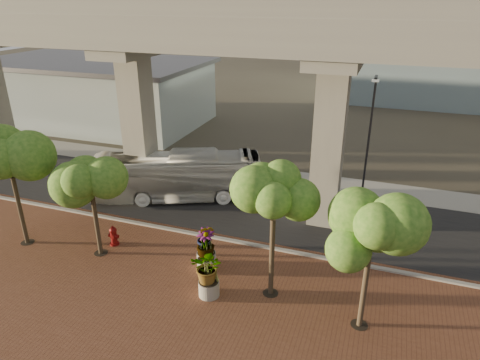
% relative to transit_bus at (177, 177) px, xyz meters
% --- Properties ---
extents(ground, '(160.00, 160.00, 0.00)m').
position_rel_transit_bus_xyz_m(ground, '(3.45, -1.98, -1.55)').
color(ground, '#352F27').
rests_on(ground, ground).
extents(brick_plaza, '(70.00, 13.00, 0.06)m').
position_rel_transit_bus_xyz_m(brick_plaza, '(3.45, -9.98, -1.52)').
color(brick_plaza, brown).
rests_on(brick_plaza, ground).
extents(asphalt_road, '(90.00, 8.00, 0.04)m').
position_rel_transit_bus_xyz_m(asphalt_road, '(3.45, 0.02, -1.53)').
color(asphalt_road, black).
rests_on(asphalt_road, ground).
extents(curb_strip, '(70.00, 0.25, 0.16)m').
position_rel_transit_bus_xyz_m(curb_strip, '(3.45, -3.98, -1.47)').
color(curb_strip, gray).
rests_on(curb_strip, ground).
extents(far_sidewalk, '(90.00, 3.00, 0.06)m').
position_rel_transit_bus_xyz_m(far_sidewalk, '(3.45, 5.52, -1.52)').
color(far_sidewalk, gray).
rests_on(far_sidewalk, ground).
extents(transit_viaduct, '(72.00, 5.60, 12.40)m').
position_rel_transit_bus_xyz_m(transit_viaduct, '(3.45, 0.02, 5.74)').
color(transit_viaduct, gray).
rests_on(transit_viaduct, ground).
extents(station_pavilion, '(23.00, 13.00, 6.30)m').
position_rel_transit_bus_xyz_m(station_pavilion, '(-16.55, 14.02, 1.67)').
color(station_pavilion, '#ABBDC4').
rests_on(station_pavilion, ground).
extents(transit_bus, '(11.26, 6.70, 3.10)m').
position_rel_transit_bus_xyz_m(transit_bus, '(0.00, 0.00, 0.00)').
color(transit_bus, silver).
rests_on(transit_bus, ground).
extents(fire_hydrant, '(0.55, 0.50, 1.11)m').
position_rel_transit_bus_xyz_m(fire_hydrant, '(-0.61, -6.34, -0.96)').
color(fire_hydrant, '#670B0B').
rests_on(fire_hydrant, ground).
extents(planter_front, '(2.06, 2.06, 2.27)m').
position_rel_transit_bus_xyz_m(planter_front, '(5.83, -8.54, -0.11)').
color(planter_front, '#9C988D').
rests_on(planter_front, ground).
extents(planter_right, '(2.10, 2.10, 2.24)m').
position_rel_transit_bus_xyz_m(planter_right, '(4.95, -6.81, -0.13)').
color(planter_right, gray).
rests_on(planter_right, ground).
extents(planter_left, '(2.10, 2.10, 2.31)m').
position_rel_transit_bus_xyz_m(planter_left, '(4.82, -6.48, -0.09)').
color(planter_left, '#B0A89F').
rests_on(planter_left, ground).
extents(street_tree_far_west, '(4.14, 4.14, 6.91)m').
position_rel_transit_bus_xyz_m(street_tree_far_west, '(-5.18, -7.73, 3.52)').
color(street_tree_far_west, '#483729').
rests_on(street_tree_far_west, ground).
extents(street_tree_near_west, '(3.64, 3.64, 6.04)m').
position_rel_transit_bus_xyz_m(street_tree_near_west, '(-0.80, -7.28, 2.87)').
color(street_tree_near_west, '#483729').
rests_on(street_tree_near_west, ground).
extents(street_tree_near_east, '(3.43, 3.43, 6.31)m').
position_rel_transit_bus_xyz_m(street_tree_near_east, '(8.38, -7.51, 3.24)').
color(street_tree_near_east, '#483729').
rests_on(street_tree_near_east, ground).
extents(street_tree_far_east, '(3.40, 3.40, 5.77)m').
position_rel_transit_bus_xyz_m(street_tree_far_east, '(12.32, -8.26, 2.71)').
color(street_tree_far_east, '#483729').
rests_on(street_tree_far_east, ground).
extents(streetlamp_west, '(0.39, 1.15, 7.94)m').
position_rel_transit_bus_xyz_m(streetlamp_west, '(-5.04, 3.97, 3.09)').
color(streetlamp_west, '#2F2F34').
rests_on(streetlamp_west, ground).
extents(streetlamp_east, '(0.40, 1.17, 8.05)m').
position_rel_transit_bus_xyz_m(streetlamp_east, '(11.40, 3.63, 3.15)').
color(streetlamp_east, '#2C2D31').
rests_on(streetlamp_east, ground).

